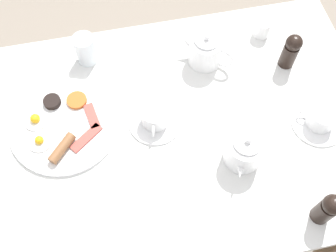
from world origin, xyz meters
name	(u,v)px	position (x,y,z in m)	size (l,w,h in m)	color
ground_plane	(168,202)	(0.00, 0.00, 0.00)	(8.00, 8.00, 0.00)	gray
table	(168,139)	(0.00, 0.00, 0.64)	(0.80, 1.24, 0.70)	white
breakfast_plate	(63,125)	(0.07, 0.29, 0.71)	(0.32, 0.32, 0.04)	white
teapot_near	(244,150)	(-0.13, -0.18, 0.75)	(0.17, 0.10, 0.12)	white
teapot_far	(206,51)	(0.22, -0.16, 0.75)	(0.13, 0.15, 0.12)	white
teacup_with_saucer_left	(321,119)	(-0.07, -0.43, 0.73)	(0.16, 0.16, 0.06)	white
teacup_with_saucer_right	(155,117)	(0.03, 0.03, 0.73)	(0.16, 0.16, 0.06)	white
water_glass_short	(85,49)	(0.30, 0.20, 0.75)	(0.07, 0.07, 0.10)	white
creamer_jug	(262,28)	(0.29, -0.37, 0.73)	(0.08, 0.05, 0.06)	white
pepper_grinder	(328,209)	(-0.33, -0.33, 0.77)	(0.05, 0.05, 0.12)	black
salt_grinder	(291,50)	(0.15, -0.41, 0.77)	(0.05, 0.05, 0.12)	black
knife_by_plate	(86,232)	(-0.25, 0.26, 0.71)	(0.21, 0.10, 0.00)	silver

